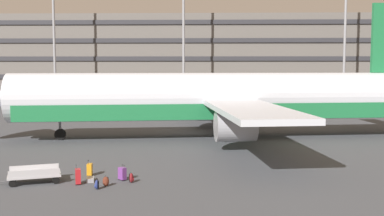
{
  "coord_description": "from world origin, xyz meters",
  "views": [
    {
      "loc": [
        1.19,
        -40.77,
        6.01
      ],
      "look_at": [
        0.24,
        -7.26,
        3.0
      ],
      "focal_mm": 43.85,
      "sensor_mm": 36.0,
      "label": 1
    }
  ],
  "objects_px": {
    "suitcase_upright": "(90,169)",
    "suitcase_purple": "(122,173)",
    "backpack_black": "(132,178)",
    "baggage_cart": "(34,175)",
    "suitcase_orange": "(78,176)",
    "airliner": "(219,99)",
    "backpack_small": "(106,182)",
    "backpack_scuffed": "(97,185)",
    "suitcase_laid_flat": "(90,179)"
  },
  "relations": [
    {
      "from": "suitcase_laid_flat",
      "to": "backpack_scuffed",
      "type": "bearing_deg",
      "value": -65.59
    },
    {
      "from": "suitcase_orange",
      "to": "baggage_cart",
      "type": "relative_size",
      "value": 0.31
    },
    {
      "from": "suitcase_laid_flat",
      "to": "backpack_scuffed",
      "type": "xyz_separation_m",
      "value": [
        0.71,
        -1.56,
        0.13
      ]
    },
    {
      "from": "suitcase_laid_flat",
      "to": "suitcase_orange",
      "type": "bearing_deg",
      "value": -126.81
    },
    {
      "from": "airliner",
      "to": "suitcase_laid_flat",
      "type": "relative_size",
      "value": 47.77
    },
    {
      "from": "suitcase_orange",
      "to": "backpack_black",
      "type": "distance_m",
      "value": 2.71
    },
    {
      "from": "suitcase_orange",
      "to": "backpack_small",
      "type": "relative_size",
      "value": 1.87
    },
    {
      "from": "suitcase_purple",
      "to": "suitcase_laid_flat",
      "type": "xyz_separation_m",
      "value": [
        -1.64,
        -0.29,
        -0.27
      ]
    },
    {
      "from": "suitcase_upright",
      "to": "backpack_scuffed",
      "type": "xyz_separation_m",
      "value": [
        1.04,
        -2.81,
        -0.14
      ]
    },
    {
      "from": "suitcase_orange",
      "to": "backpack_small",
      "type": "distance_m",
      "value": 1.56
    },
    {
      "from": "suitcase_upright",
      "to": "backpack_small",
      "type": "bearing_deg",
      "value": -58.78
    },
    {
      "from": "airliner",
      "to": "backpack_black",
      "type": "xyz_separation_m",
      "value": [
        -4.96,
        -15.72,
        -3.01
      ]
    },
    {
      "from": "airliner",
      "to": "backpack_black",
      "type": "height_order",
      "value": "airliner"
    },
    {
      "from": "airliner",
      "to": "suitcase_purple",
      "type": "relative_size",
      "value": 49.29
    },
    {
      "from": "airliner",
      "to": "suitcase_laid_flat",
      "type": "xyz_separation_m",
      "value": [
        -7.17,
        -15.5,
        -3.16
      ]
    },
    {
      "from": "suitcase_upright",
      "to": "backpack_black",
      "type": "xyz_separation_m",
      "value": [
        2.53,
        -1.46,
        -0.12
      ]
    },
    {
      "from": "airliner",
      "to": "suitcase_purple",
      "type": "bearing_deg",
      "value": -109.98
    },
    {
      "from": "baggage_cart",
      "to": "backpack_black",
      "type": "bearing_deg",
      "value": 2.23
    },
    {
      "from": "backpack_small",
      "to": "airliner",
      "type": "bearing_deg",
      "value": 69.62
    },
    {
      "from": "backpack_scuffed",
      "to": "baggage_cart",
      "type": "distance_m",
      "value": 3.69
    },
    {
      "from": "suitcase_upright",
      "to": "backpack_small",
      "type": "xyz_separation_m",
      "value": [
        1.36,
        -2.25,
        -0.12
      ]
    },
    {
      "from": "baggage_cart",
      "to": "backpack_small",
      "type": "bearing_deg",
      "value": -8.89
    },
    {
      "from": "suitcase_upright",
      "to": "backpack_scuffed",
      "type": "relative_size",
      "value": 1.65
    },
    {
      "from": "baggage_cart",
      "to": "suitcase_orange",
      "type": "bearing_deg",
      "value": -5.19
    },
    {
      "from": "backpack_scuffed",
      "to": "suitcase_purple",
      "type": "bearing_deg",
      "value": 63.33
    },
    {
      "from": "suitcase_orange",
      "to": "suitcase_laid_flat",
      "type": "height_order",
      "value": "suitcase_orange"
    },
    {
      "from": "suitcase_upright",
      "to": "suitcase_orange",
      "type": "relative_size",
      "value": 0.84
    },
    {
      "from": "airliner",
      "to": "backpack_scuffed",
      "type": "distance_m",
      "value": 18.5
    },
    {
      "from": "suitcase_purple",
      "to": "backpack_small",
      "type": "relative_size",
      "value": 1.49
    },
    {
      "from": "airliner",
      "to": "backpack_black",
      "type": "distance_m",
      "value": 16.75
    },
    {
      "from": "suitcase_upright",
      "to": "suitcase_purple",
      "type": "xyz_separation_m",
      "value": [
        1.97,
        -0.96,
        0.0
      ]
    },
    {
      "from": "suitcase_orange",
      "to": "backpack_scuffed",
      "type": "relative_size",
      "value": 1.97
    },
    {
      "from": "suitcase_purple",
      "to": "backpack_black",
      "type": "xyz_separation_m",
      "value": [
        0.57,
        -0.5,
        -0.13
      ]
    },
    {
      "from": "backpack_scuffed",
      "to": "backpack_black",
      "type": "distance_m",
      "value": 2.02
    },
    {
      "from": "baggage_cart",
      "to": "airliner",
      "type": "bearing_deg",
      "value": 57.96
    },
    {
      "from": "airliner",
      "to": "suitcase_purple",
      "type": "height_order",
      "value": "airliner"
    },
    {
      "from": "suitcase_upright",
      "to": "suitcase_orange",
      "type": "bearing_deg",
      "value": -94.14
    },
    {
      "from": "backpack_black",
      "to": "baggage_cart",
      "type": "distance_m",
      "value": 5.0
    },
    {
      "from": "backpack_black",
      "to": "suitcase_purple",
      "type": "bearing_deg",
      "value": 138.73
    },
    {
      "from": "airliner",
      "to": "suitcase_orange",
      "type": "xyz_separation_m",
      "value": [
        -7.63,
        -16.12,
        -2.83
      ]
    },
    {
      "from": "suitcase_orange",
      "to": "backpack_scuffed",
      "type": "distance_m",
      "value": 1.52
    },
    {
      "from": "backpack_scuffed",
      "to": "backpack_small",
      "type": "distance_m",
      "value": 0.65
    },
    {
      "from": "suitcase_laid_flat",
      "to": "backpack_small",
      "type": "height_order",
      "value": "backpack_small"
    },
    {
      "from": "suitcase_purple",
      "to": "backpack_scuffed",
      "type": "distance_m",
      "value": 2.07
    },
    {
      "from": "airliner",
      "to": "suitcase_upright",
      "type": "distance_m",
      "value": 16.37
    },
    {
      "from": "backpack_black",
      "to": "baggage_cart",
      "type": "height_order",
      "value": "baggage_cart"
    },
    {
      "from": "suitcase_upright",
      "to": "suitcase_orange",
      "type": "xyz_separation_m",
      "value": [
        -0.13,
        -1.86,
        0.06
      ]
    },
    {
      "from": "backpack_small",
      "to": "suitcase_upright",
      "type": "bearing_deg",
      "value": 121.22
    },
    {
      "from": "suitcase_laid_flat",
      "to": "baggage_cart",
      "type": "height_order",
      "value": "baggage_cart"
    },
    {
      "from": "suitcase_orange",
      "to": "suitcase_upright",
      "type": "bearing_deg",
      "value": 85.86
    }
  ]
}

